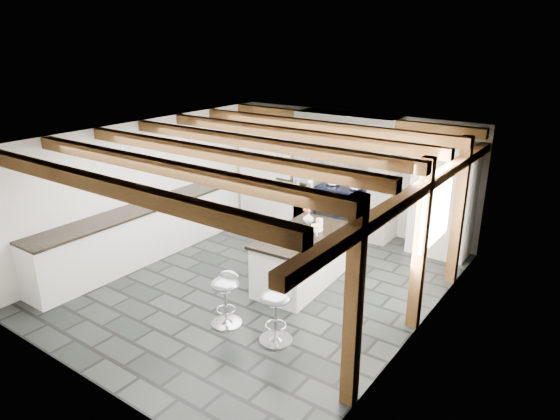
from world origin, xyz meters
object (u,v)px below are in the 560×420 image
Objects in this scene: range_cooker at (343,208)px; bar_stool_near at (276,307)px; bar_stool_far at (226,292)px; kitchen_island at (301,258)px.

range_cooker is 4.00m from bar_stool_near.
range_cooker reaches higher than bar_stool_near.
bar_stool_far is at bearing -84.43° from range_cooker.
bar_stool_far is (-0.77, -0.07, -0.02)m from bar_stool_near.
kitchen_island is 2.29× the size of bar_stool_far.
range_cooker is 0.57× the size of kitchen_island.
range_cooker is at bearing 80.25° from bar_stool_far.
bar_stool_far is at bearing -99.62° from kitchen_island.
kitchen_island is at bearing 68.22° from bar_stool_far.
kitchen_island is 1.55m from bar_stool_far.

